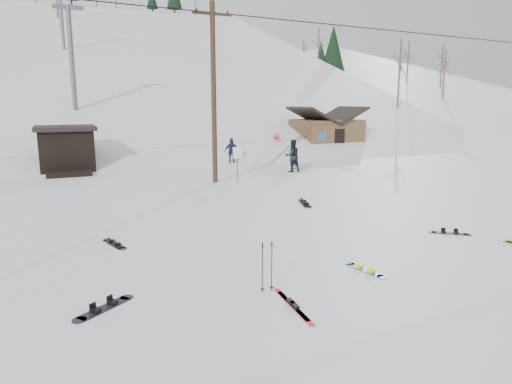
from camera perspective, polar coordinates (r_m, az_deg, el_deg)
name	(u,v)px	position (r m, az deg, el deg)	size (l,w,h in m)	color
ground	(324,284)	(10.94, 8.48, -11.32)	(200.00, 200.00, 0.00)	white
ski_slope	(108,222)	(65.78, -17.98, -3.53)	(60.00, 75.00, 45.00)	silver
ridge_right	(360,198)	(74.44, 12.88, -0.78)	(34.00, 85.00, 36.00)	white
treeline_right	(387,132)	(65.47, 16.02, 7.18)	(20.00, 60.00, 10.00)	black
treeline_crest	(87,123)	(94.78, -20.32, 8.05)	(50.00, 6.00, 10.00)	black
utility_pole	(214,91)	(23.73, -5.31, 12.44)	(2.00, 0.26, 9.00)	#3A2819
trail_sign	(237,158)	(23.87, -2.33, 4.27)	(0.50, 0.09, 1.85)	#595B60
lift_hut	(67,149)	(29.61, -22.58, 4.96)	(3.40, 4.10, 2.75)	black
lift_tower_near	(71,52)	(38.73, -22.09, 15.93)	(2.20, 0.36, 8.00)	#595B60
lift_tower_mid	(61,9)	(59.43, -23.19, 20.27)	(2.20, 0.36, 8.00)	#595B60
cabin	(326,134)	(38.50, 8.75, 7.12)	(5.39, 4.40, 3.77)	brown
hero_snowboard	(365,270)	(11.94, 13.49, -9.42)	(0.44, 1.30, 0.09)	#1866A2
hero_skis	(293,305)	(9.77, 4.64, -13.92)	(0.22, 1.84, 0.10)	#AC1E11
ski_poles	(267,266)	(10.27, 1.40, -9.25)	(0.31, 0.08, 1.13)	black
board_scatter_a	(104,308)	(10.13, -18.45, -13.55)	(1.27, 0.97, 0.10)	black
board_scatter_b	(114,244)	(14.26, -17.29, -6.19)	(0.58, 1.31, 0.10)	black
board_scatter_d	(450,233)	(15.97, 23.04, -4.73)	(1.08, 0.90, 0.09)	black
board_scatter_f	(305,203)	(19.02, 6.11, -1.39)	(0.71, 1.58, 0.11)	black
skier_teal	(293,155)	(28.56, 4.62, 4.63)	(0.65, 0.43, 1.78)	#0B5174
skier_dark	(292,156)	(27.49, 4.57, 4.53)	(0.94, 0.73, 1.94)	black
skier_pink	(276,145)	(34.91, 2.52, 5.88)	(1.17, 0.68, 1.82)	#F6576B
skier_navy	(232,152)	(30.29, -3.04, 5.05)	(1.06, 0.44, 1.81)	#1A1A41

